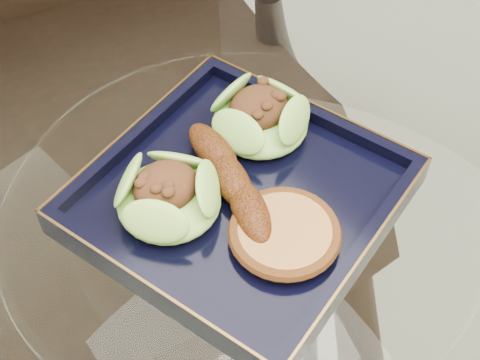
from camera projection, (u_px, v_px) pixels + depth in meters
dining_table at (241, 322)px, 0.76m from camera, size 1.13×1.13×0.77m
dining_chair at (127, 128)px, 1.04m from camera, size 0.51×0.51×0.96m
navy_plate at (240, 200)px, 0.65m from camera, size 0.33×0.33×0.02m
lettuce_wrap_left at (169, 197)px, 0.62m from camera, size 0.12×0.12×0.04m
lettuce_wrap_right at (260, 119)px, 0.68m from camera, size 0.11×0.11×0.04m
roasted_plantain at (231, 179)px, 0.64m from camera, size 0.07×0.16×0.03m
crumb_patty at (285, 234)px, 0.60m from camera, size 0.12×0.12×0.02m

